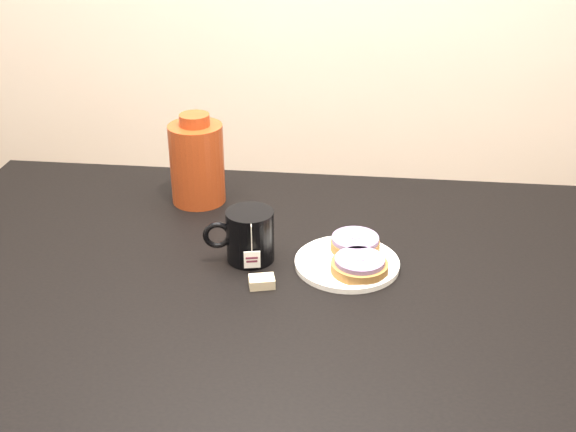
% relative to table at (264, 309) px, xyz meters
% --- Properties ---
extents(table, '(1.40, 0.90, 0.75)m').
position_rel_table_xyz_m(table, '(0.00, 0.00, 0.00)').
color(table, black).
rests_on(table, ground_plane).
extents(plate, '(0.19, 0.19, 0.01)m').
position_rel_table_xyz_m(plate, '(0.15, 0.04, 0.09)').
color(plate, white).
rests_on(plate, table).
extents(bagel_back, '(0.11, 0.11, 0.03)m').
position_rel_table_xyz_m(bagel_back, '(0.16, 0.08, 0.11)').
color(bagel_back, brown).
rests_on(bagel_back, plate).
extents(bagel_front, '(0.14, 0.14, 0.03)m').
position_rel_table_xyz_m(bagel_front, '(0.17, 0.00, 0.11)').
color(bagel_front, brown).
rests_on(bagel_front, plate).
extents(mug, '(0.14, 0.11, 0.10)m').
position_rel_table_xyz_m(mug, '(-0.03, 0.04, 0.13)').
color(mug, black).
rests_on(mug, table).
extents(teabag_pouch, '(0.05, 0.04, 0.02)m').
position_rel_table_xyz_m(teabag_pouch, '(0.00, -0.05, 0.09)').
color(teabag_pouch, '#C6B793').
rests_on(teabag_pouch, table).
extents(bagel_package, '(0.15, 0.15, 0.20)m').
position_rel_table_xyz_m(bagel_package, '(-0.18, 0.28, 0.17)').
color(bagel_package, maroon).
rests_on(bagel_package, table).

